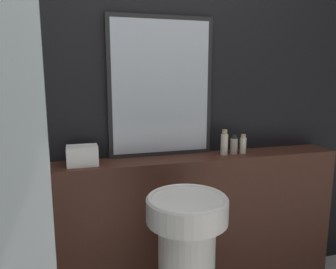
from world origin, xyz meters
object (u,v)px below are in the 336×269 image
(mirror, at_px, (161,88))
(conditioner_bottle, at_px, (234,145))
(shampoo_bottle, at_px, (224,143))
(pedestal_sink, at_px, (186,269))
(towel_stack, at_px, (82,155))
(lotion_bottle, at_px, (243,145))

(mirror, height_order, conditioner_bottle, mirror)
(shampoo_bottle, bearing_deg, pedestal_sink, -131.80)
(shampoo_bottle, bearing_deg, towel_stack, 180.00)
(towel_stack, relative_size, conditioner_bottle, 1.39)
(pedestal_sink, bearing_deg, conditioner_bottle, 43.81)
(shampoo_bottle, height_order, conditioner_bottle, shampoo_bottle)
(conditioner_bottle, bearing_deg, pedestal_sink, -136.19)
(mirror, xyz_separation_m, shampoo_bottle, (0.39, -0.09, -0.35))
(lotion_bottle, bearing_deg, shampoo_bottle, 180.00)
(towel_stack, relative_size, lotion_bottle, 1.38)
(pedestal_sink, bearing_deg, lotion_bottle, 40.13)
(pedestal_sink, relative_size, shampoo_bottle, 5.40)
(shampoo_bottle, bearing_deg, mirror, 166.16)
(pedestal_sink, distance_m, shampoo_bottle, 0.79)
(mirror, height_order, shampoo_bottle, mirror)
(pedestal_sink, xyz_separation_m, lotion_bottle, (0.53, 0.45, 0.50))
(mirror, relative_size, towel_stack, 4.94)
(shampoo_bottle, relative_size, lotion_bottle, 1.29)
(pedestal_sink, xyz_separation_m, mirror, (0.02, 0.54, 0.87))
(towel_stack, bearing_deg, lotion_bottle, 0.00)
(mirror, height_order, lotion_bottle, mirror)
(shampoo_bottle, bearing_deg, lotion_bottle, 0.00)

